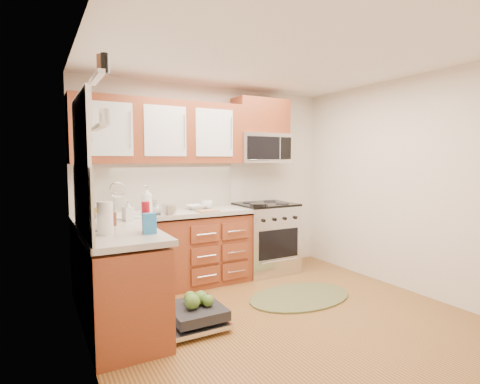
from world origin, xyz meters
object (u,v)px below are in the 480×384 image
sink (121,226)px  cutting_board (208,211)px  skillet (258,205)px  microwave (261,148)px  paper_towel_roll (105,218)px  bowl_a (196,207)px  cup (207,204)px  rug (300,297)px  upper_cabinets (161,132)px  bowl_b (159,210)px  range (265,237)px  stock_pot (168,210)px  dishwasher (192,316)px

sink → cutting_board: cutting_board is taller
skillet → microwave: bearing=52.9°
sink → paper_towel_roll: 1.12m
paper_towel_roll → sink: bearing=72.3°
microwave → bowl_a: 1.25m
sink → cup: size_ratio=4.51×
rug → paper_towel_roll: (-2.06, -0.02, 1.05)m
sink → cutting_board: size_ratio=2.41×
microwave → upper_cabinets: bearing=179.0°
rug → cutting_board: cutting_board is taller
cutting_board → rug: bearing=-47.1°
upper_cabinets → paper_towel_roll: 1.68m
microwave → bowl_b: bearing=-172.1°
bowl_a → sink: bearing=-176.3°
rug → skillet: bearing=95.9°
range → skillet: skillet is taller
bowl_a → bowl_b: (-0.51, -0.14, 0.01)m
sink → bowl_b: bowl_b is taller
range → cutting_board: range is taller
microwave → stock_pot: (-1.45, -0.33, -0.72)m
skillet → paper_towel_roll: 2.14m
dishwasher → stock_pot: bearing=84.6°
stock_pot → paper_towel_roll: size_ratio=0.68×
sink → stock_pot: size_ratio=3.31×
paper_towel_roll → cup: (1.41, 1.11, -0.08)m
dishwasher → rug: size_ratio=0.57×
skillet → cutting_board: size_ratio=0.83×
upper_cabinets → range: (1.41, -0.15, -1.40)m
cutting_board → paper_towel_roll: 1.55m
dishwasher → paper_towel_roll: bearing=173.3°
dishwasher → skillet: bearing=34.9°
stock_pot → bowl_a: (0.45, 0.26, -0.03)m
rug → cup: size_ratio=9.00×
sink → rug: sink is taller
upper_cabinets → microwave: 1.42m
bowl_a → bowl_b: bowl_b is taller
bowl_b → stock_pot: bearing=-61.1°
rug → cutting_board: 1.45m
upper_cabinets → paper_towel_roll: size_ratio=7.43×
stock_pot → upper_cabinets: bearing=82.4°
paper_towel_roll → bowl_b: size_ratio=1.05×
sink → skillet: size_ratio=2.90×
microwave → cup: bearing=-176.1°
upper_cabinets → cup: 1.06m
skillet → stock_pot: stock_pot is taller
stock_pot → cup: bearing=24.3°
paper_towel_roll → upper_cabinets: bearing=54.3°
cutting_board → bowl_b: (-0.56, 0.12, 0.03)m
range → bowl_b: bowl_b is taller
sink → cutting_board: (0.97, -0.20, 0.13)m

